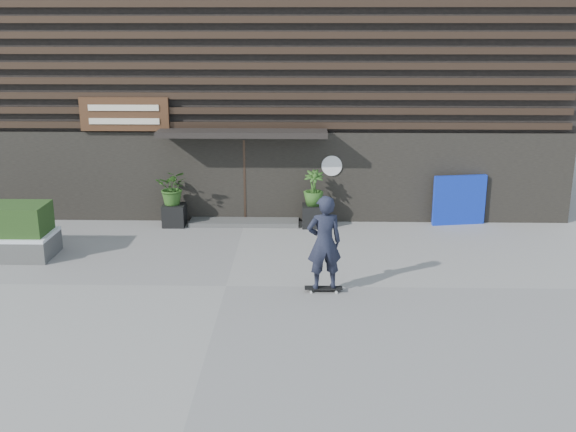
{
  "coord_description": "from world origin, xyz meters",
  "views": [
    {
      "loc": [
        1.6,
        -13.21,
        5.31
      ],
      "look_at": [
        1.27,
        1.57,
        1.1
      ],
      "focal_mm": 41.94,
      "sensor_mm": 36.0,
      "label": 1
    }
  ],
  "objects_px": {
    "blue_tarp": "(459,200)",
    "skateboarder": "(324,243)",
    "planter_pot_right": "(313,216)",
    "planter_pot_left": "(174,215)"
  },
  "relations": [
    {
      "from": "planter_pot_left",
      "to": "planter_pot_right",
      "type": "relative_size",
      "value": 1.0
    },
    {
      "from": "planter_pot_left",
      "to": "blue_tarp",
      "type": "distance_m",
      "value": 7.82
    },
    {
      "from": "planter_pot_right",
      "to": "skateboarder",
      "type": "distance_m",
      "value": 4.74
    },
    {
      "from": "planter_pot_right",
      "to": "blue_tarp",
      "type": "height_order",
      "value": "blue_tarp"
    },
    {
      "from": "planter_pot_right",
      "to": "blue_tarp",
      "type": "distance_m",
      "value": 4.03
    },
    {
      "from": "planter_pot_left",
      "to": "blue_tarp",
      "type": "relative_size",
      "value": 0.41
    },
    {
      "from": "blue_tarp",
      "to": "skateboarder",
      "type": "distance_m",
      "value": 6.3
    },
    {
      "from": "planter_pot_left",
      "to": "planter_pot_right",
      "type": "xyz_separation_m",
      "value": [
        3.8,
        0.0,
        0.0
      ]
    },
    {
      "from": "planter_pot_right",
      "to": "blue_tarp",
      "type": "bearing_deg",
      "value": 4.29
    },
    {
      "from": "planter_pot_left",
      "to": "skateboarder",
      "type": "bearing_deg",
      "value": -49.79
    }
  ]
}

